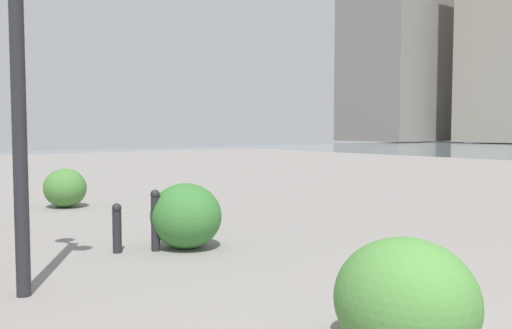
% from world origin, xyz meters
% --- Properties ---
extents(building_highrise, '(11.18, 14.70, 23.37)m').
position_xyz_m(building_highrise, '(47.15, -61.30, 11.68)').
color(building_highrise, gray).
rests_on(building_highrise, ground).
extents(lamppost, '(0.98, 0.28, 4.38)m').
position_xyz_m(lamppost, '(4.64, 1.02, 2.88)').
color(lamppost, '#232328').
rests_on(lamppost, ground).
extents(bollard_near, '(0.13, 0.13, 0.84)m').
position_xyz_m(bollard_near, '(5.65, -0.99, 0.44)').
color(bollard_near, '#232328').
rests_on(bollard_near, ground).
extents(bollard_mid, '(0.13, 0.13, 0.67)m').
position_xyz_m(bollard_mid, '(5.87, -0.52, 0.35)').
color(bollard_mid, '#232328').
rests_on(bollard_mid, ground).
extents(shrub_low, '(1.06, 0.96, 0.90)m').
position_xyz_m(shrub_low, '(1.30, -0.65, 0.45)').
color(shrub_low, '#477F38').
rests_on(shrub_low, ground).
extents(shrub_round, '(0.97, 0.88, 0.83)m').
position_xyz_m(shrub_round, '(10.59, -1.47, 0.41)').
color(shrub_round, '#477F38').
rests_on(shrub_round, ground).
extents(shrub_wide, '(0.64, 0.58, 0.54)m').
position_xyz_m(shrub_wide, '(1.72, -0.84, 0.27)').
color(shrub_wide, '#477F38').
rests_on(shrub_wide, ground).
extents(shrub_tall, '(1.07, 0.97, 0.91)m').
position_xyz_m(shrub_tall, '(5.54, -1.40, 0.46)').
color(shrub_tall, '#387533').
rests_on(shrub_tall, ground).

